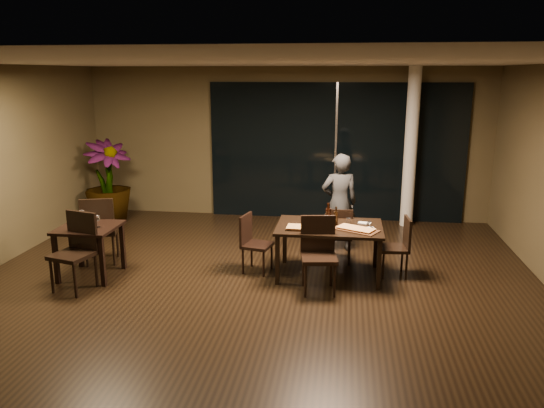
{
  "coord_description": "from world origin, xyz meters",
  "views": [
    {
      "loc": [
        1.19,
        -6.5,
        2.87
      ],
      "look_at": [
        0.18,
        0.77,
        1.05
      ],
      "focal_mm": 35.0,
      "sensor_mm": 36.0,
      "label": 1
    }
  ],
  "objects": [
    {
      "name": "ground",
      "position": [
        0.0,
        0.0,
        0.0
      ],
      "size": [
        8.0,
        8.0,
        0.0
      ],
      "primitive_type": "plane",
      "color": "black",
      "rests_on": "ground"
    },
    {
      "name": "wall_back",
      "position": [
        0.0,
        4.05,
        1.5
      ],
      "size": [
        8.0,
        0.1,
        3.0
      ],
      "primitive_type": "cube",
      "color": "#463C25",
      "rests_on": "ground"
    },
    {
      "name": "wall_front",
      "position": [
        0.0,
        -4.05,
        1.5
      ],
      "size": [
        8.0,
        0.1,
        3.0
      ],
      "primitive_type": "cube",
      "color": "#463C25",
      "rests_on": "ground"
    },
    {
      "name": "ceiling",
      "position": [
        0.0,
        0.0,
        3.02
      ],
      "size": [
        8.0,
        8.0,
        0.04
      ],
      "primitive_type": "cube",
      "color": "silver",
      "rests_on": "wall_back"
    },
    {
      "name": "window_panel",
      "position": [
        1.0,
        3.96,
        1.35
      ],
      "size": [
        5.0,
        0.06,
        2.7
      ],
      "primitive_type": "cube",
      "color": "black",
      "rests_on": "ground"
    },
    {
      "name": "column",
      "position": [
        2.4,
        3.65,
        1.5
      ],
      "size": [
        0.24,
        0.24,
        3.0
      ],
      "primitive_type": "cylinder",
      "color": "silver",
      "rests_on": "ground"
    },
    {
      "name": "main_table",
      "position": [
        1.0,
        0.8,
        0.68
      ],
      "size": [
        1.5,
        1.0,
        0.75
      ],
      "color": "black",
      "rests_on": "ground"
    },
    {
      "name": "side_table",
      "position": [
        -2.4,
        0.3,
        0.62
      ],
      "size": [
        0.8,
        0.8,
        0.75
      ],
      "color": "black",
      "rests_on": "ground"
    },
    {
      "name": "chair_main_far",
      "position": [
        1.13,
        1.35,
        0.49
      ],
      "size": [
        0.41,
        0.41,
        0.88
      ],
      "rotation": [
        0.0,
        0.0,
        3.15
      ],
      "color": "black",
      "rests_on": "ground"
    },
    {
      "name": "chair_main_near",
      "position": [
        0.88,
        0.27,
        0.56
      ],
      "size": [
        0.53,
        0.53,
        1.01
      ],
      "rotation": [
        0.0,
        0.0,
        0.15
      ],
      "color": "black",
      "rests_on": "ground"
    },
    {
      "name": "chair_main_left",
      "position": [
        -0.12,
        0.82,
        0.48
      ],
      "size": [
        0.48,
        0.48,
        0.86
      ],
      "rotation": [
        0.0,
        0.0,
        1.34
      ],
      "color": "black",
      "rests_on": "ground"
    },
    {
      "name": "chair_main_right",
      "position": [
        2.0,
        0.94,
        0.49
      ],
      "size": [
        0.44,
        0.44,
        0.87
      ],
      "rotation": [
        0.0,
        0.0,
        -1.48
      ],
      "color": "black",
      "rests_on": "ground"
    },
    {
      "name": "chair_side_far",
      "position": [
        -2.48,
        0.8,
        0.59
      ],
      "size": [
        0.61,
        0.61,
        1.06
      ],
      "rotation": [
        0.0,
        0.0,
        3.42
      ],
      "color": "black",
      "rests_on": "ground"
    },
    {
      "name": "chair_side_near",
      "position": [
        -2.36,
        -0.13,
        0.59
      ],
      "size": [
        0.6,
        0.6,
        1.05
      ],
      "rotation": [
        0.0,
        0.0,
        -0.26
      ],
      "color": "black",
      "rests_on": "ground"
    },
    {
      "name": "diner",
      "position": [
        1.12,
        1.96,
        0.81
      ],
      "size": [
        0.62,
        0.49,
        1.62
      ],
      "primitive_type": "imported",
      "rotation": [
        0.0,
        0.0,
        3.39
      ],
      "color": "#2A2C2F",
      "rests_on": "ground"
    },
    {
      "name": "potted_plant",
      "position": [
        -3.39,
        3.1,
        0.81
      ],
      "size": [
        1.24,
        1.24,
        1.61
      ],
      "primitive_type": "imported",
      "rotation": [
        0.0,
        0.0,
        0.86
      ],
      "color": "#1B521B",
      "rests_on": "ground"
    },
    {
      "name": "pizza_board_left",
      "position": [
        0.68,
        0.58,
        0.76
      ],
      "size": [
        0.56,
        0.33,
        0.01
      ],
      "primitive_type": "cube",
      "rotation": [
        0.0,
        0.0,
        -0.13
      ],
      "color": "#452D16",
      "rests_on": "main_table"
    },
    {
      "name": "pizza_board_right",
      "position": [
        1.37,
        0.62,
        0.76
      ],
      "size": [
        0.68,
        0.55,
        0.01
      ],
      "primitive_type": "cube",
      "rotation": [
        0.0,
        0.0,
        -0.5
      ],
      "color": "#452816",
      "rests_on": "main_table"
    },
    {
      "name": "oblong_pizza_left",
      "position": [
        0.68,
        0.58,
        0.77
      ],
      "size": [
        0.52,
        0.26,
        0.02
      ],
      "primitive_type": null,
      "rotation": [
        0.0,
        0.0,
        -0.04
      ],
      "color": "maroon",
      "rests_on": "pizza_board_left"
    },
    {
      "name": "oblong_pizza_right",
      "position": [
        1.37,
        0.62,
        0.77
      ],
      "size": [
        0.53,
        0.42,
        0.02
      ],
      "primitive_type": null,
      "rotation": [
        0.0,
        0.0,
        -0.47
      ],
      "color": "maroon",
      "rests_on": "pizza_board_right"
    },
    {
      "name": "round_pizza",
      "position": [
        0.82,
        1.12,
        0.76
      ],
      "size": [
        0.27,
        0.27,
        0.01
      ],
      "primitive_type": "cylinder",
      "color": "#B03313",
      "rests_on": "main_table"
    },
    {
      "name": "bottle_a",
      "position": [
        0.97,
        0.87,
        0.91
      ],
      "size": [
        0.07,
        0.07,
        0.32
      ],
      "primitive_type": null,
      "color": "black",
      "rests_on": "main_table"
    },
    {
      "name": "bottle_b",
      "position": [
        1.09,
        0.85,
        0.89
      ],
      "size": [
        0.06,
        0.06,
        0.27
      ],
      "primitive_type": null,
      "color": "black",
      "rests_on": "main_table"
    },
    {
      "name": "bottle_c",
      "position": [
        0.98,
        0.92,
        0.9
      ],
      "size": [
        0.07,
        0.07,
        0.3
      ],
      "primitive_type": null,
      "color": "black",
      "rests_on": "main_table"
    },
    {
      "name": "tumbler_left",
      "position": [
        0.79,
        0.87,
        0.79
      ],
      "size": [
        0.07,
        0.07,
        0.09
      ],
      "primitive_type": "cylinder",
      "color": "white",
      "rests_on": "main_table"
    },
    {
      "name": "tumbler_right",
      "position": [
        1.27,
        0.95,
        0.79
      ],
      "size": [
        0.07,
        0.07,
        0.08
      ],
      "primitive_type": "cylinder",
      "color": "white",
      "rests_on": "main_table"
    },
    {
      "name": "napkin_near",
      "position": [
        1.54,
        0.72,
        0.76
      ],
      "size": [
        0.2,
        0.15,
        0.01
      ],
      "primitive_type": "cube",
      "rotation": [
        0.0,
        0.0,
        0.32
      ],
      "color": "white",
      "rests_on": "main_table"
    },
    {
      "name": "napkin_far",
      "position": [
        1.5,
        0.98,
        0.76
      ],
      "size": [
        0.2,
        0.14,
        0.01
      ],
      "primitive_type": "cube",
      "rotation": [
        0.0,
        0.0,
        -0.26
      ],
      "color": "white",
      "rests_on": "main_table"
    },
    {
      "name": "wine_glass_a",
      "position": [
        -2.54,
        0.42,
        0.85
      ],
      "size": [
        0.09,
        0.09,
        0.2
      ],
      "primitive_type": null,
      "color": "white",
      "rests_on": "side_table"
    },
    {
      "name": "wine_glass_b",
      "position": [
        -2.24,
        0.28,
        0.83
      ],
      "size": [
        0.08,
        0.08,
        0.17
      ],
      "primitive_type": null,
      "color": "white",
      "rests_on": "side_table"
    },
    {
      "name": "side_napkin",
      "position": [
        -2.36,
        0.13,
        0.76
      ],
      "size": [
        0.2,
        0.14,
        0.01
      ],
      "primitive_type": "cube",
      "rotation": [
        0.0,
        0.0,
        0.18
      ],
      "color": "white",
      "rests_on": "side_table"
    }
  ]
}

